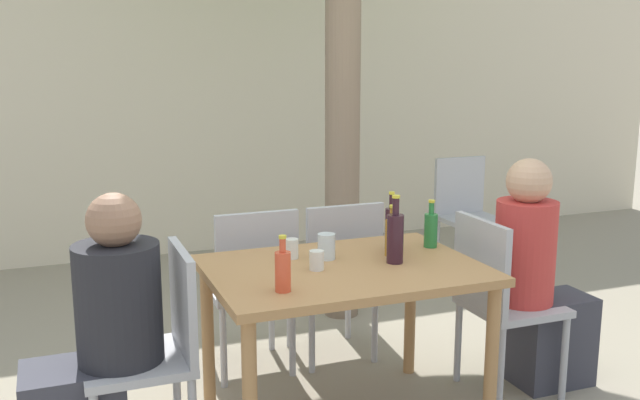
% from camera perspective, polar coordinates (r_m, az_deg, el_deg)
% --- Properties ---
extents(cafe_building_wall, '(10.00, 0.08, 2.80)m').
position_cam_1_polar(cafe_building_wall, '(6.32, -10.07, 8.42)').
color(cafe_building_wall, beige).
rests_on(cafe_building_wall, ground_plane).
extents(dining_table_front, '(1.23, 0.88, 0.77)m').
position_cam_1_polar(dining_table_front, '(3.28, 1.91, -6.90)').
color(dining_table_front, '#B27F4C').
rests_on(dining_table_front, ground_plane).
extents(patio_chair_0, '(0.44, 0.44, 0.93)m').
position_cam_1_polar(patio_chair_0, '(3.12, -12.89, -11.04)').
color(patio_chair_0, '#B2B2B7').
rests_on(patio_chair_0, ground_plane).
extents(patio_chair_1, '(0.44, 0.44, 0.93)m').
position_cam_1_polar(patio_chair_1, '(3.73, 14.08, -7.34)').
color(patio_chair_1, '#B2B2B7').
rests_on(patio_chair_1, ground_plane).
extents(patio_chair_2, '(0.44, 0.44, 0.93)m').
position_cam_1_polar(patio_chair_2, '(3.85, -5.45, -6.42)').
color(patio_chair_2, '#B2B2B7').
rests_on(patio_chair_2, ground_plane).
extents(patio_chair_3, '(0.44, 0.44, 0.93)m').
position_cam_1_polar(patio_chair_3, '(4.01, 1.37, -5.67)').
color(patio_chair_3, '#B2B2B7').
rests_on(patio_chair_3, ground_plane).
extents(patio_chair_4, '(0.44, 0.44, 0.93)m').
position_cam_1_polar(patio_chair_4, '(5.73, 11.63, -0.70)').
color(patio_chair_4, '#B2B2B7').
rests_on(patio_chair_4, ground_plane).
extents(person_seated_0, '(0.57, 0.35, 1.18)m').
position_cam_1_polar(person_seated_0, '(3.10, -17.34, -11.47)').
color(person_seated_0, '#383842').
rests_on(person_seated_0, ground_plane).
extents(person_seated_1, '(0.55, 0.31, 1.22)m').
position_cam_1_polar(person_seated_1, '(3.86, 17.03, -6.65)').
color(person_seated_1, '#383842').
rests_on(person_seated_1, ground_plane).
extents(green_bottle_0, '(0.07, 0.07, 0.24)m').
position_cam_1_polar(green_bottle_0, '(3.59, 8.86, -2.30)').
color(green_bottle_0, '#287A38').
rests_on(green_bottle_0, dining_table_front).
extents(wine_bottle_1, '(0.08, 0.08, 0.32)m').
position_cam_1_polar(wine_bottle_1, '(3.29, 6.04, -2.94)').
color(wine_bottle_1, '#331923').
rests_on(wine_bottle_1, dining_table_front).
extents(wine_bottle_2, '(0.06, 0.06, 0.29)m').
position_cam_1_polar(wine_bottle_2, '(3.52, 5.71, -2.17)').
color(wine_bottle_2, '#331923').
rests_on(wine_bottle_2, dining_table_front).
extents(amber_bottle_3, '(0.07, 0.07, 0.25)m').
position_cam_1_polar(amber_bottle_3, '(3.41, 5.81, -2.89)').
color(amber_bottle_3, '#9E661E').
rests_on(amber_bottle_3, dining_table_front).
extents(soda_bottle_4, '(0.07, 0.07, 0.23)m').
position_cam_1_polar(soda_bottle_4, '(2.89, -2.99, -5.60)').
color(soda_bottle_4, '#DB4C2D').
rests_on(soda_bottle_4, dining_table_front).
extents(drinking_glass_0, '(0.07, 0.07, 0.09)m').
position_cam_1_polar(drinking_glass_0, '(3.18, -0.27, -4.84)').
color(drinking_glass_0, silver).
rests_on(drinking_glass_0, dining_table_front).
extents(drinking_glass_1, '(0.06, 0.06, 0.09)m').
position_cam_1_polar(drinking_glass_1, '(3.36, -2.27, -3.91)').
color(drinking_glass_1, silver).
rests_on(drinking_glass_1, dining_table_front).
extents(drinking_glass_2, '(0.08, 0.08, 0.12)m').
position_cam_1_polar(drinking_glass_2, '(3.35, 0.52, -3.74)').
color(drinking_glass_2, silver).
rests_on(drinking_glass_2, dining_table_front).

